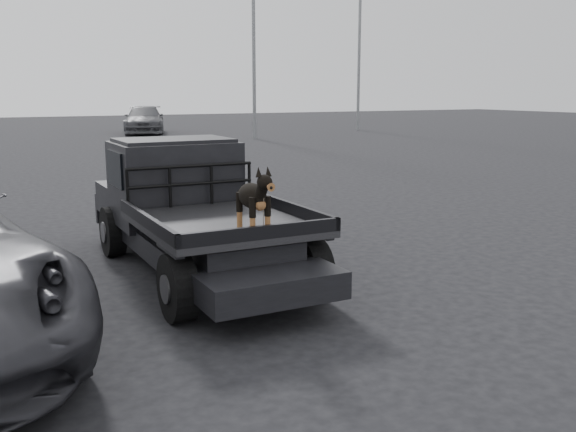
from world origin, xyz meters
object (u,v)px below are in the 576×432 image
dog (253,202)px  floodlight_far (360,8)px  distant_car_b (144,120)px  floodlight_mid (253,8)px  flatbed_ute (197,241)px

dog → floodlight_far: size_ratio=0.05×
distant_car_b → floodlight_far: 14.79m
distant_car_b → floodlight_mid: size_ratio=0.46×
floodlight_far → dog: bearing=-125.4°
dog → floodlight_mid: size_ratio=0.06×
distant_car_b → floodlight_far: floodlight_far is taller
floodlight_mid → floodlight_far: bearing=22.2°
distant_car_b → floodlight_far: size_ratio=0.40×
floodlight_far → flatbed_ute: bearing=-127.3°
flatbed_ute → floodlight_mid: (11.11, 22.56, 6.09)m
dog → floodlight_far: bearing=54.6°
flatbed_ute → distant_car_b: (7.14, 29.46, 0.33)m
distant_car_b → flatbed_ute: bearing=-86.9°
flatbed_ute → distant_car_b: 30.31m
flatbed_ute → distant_car_b: size_ratio=0.99×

